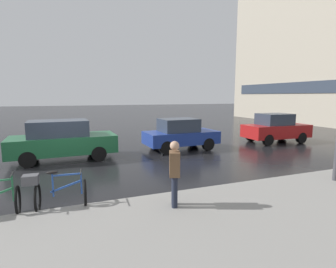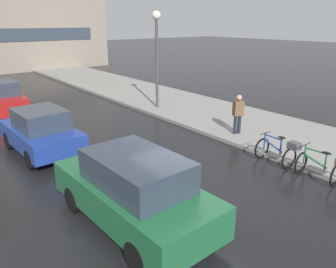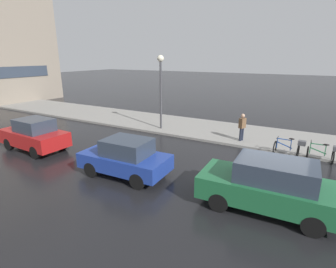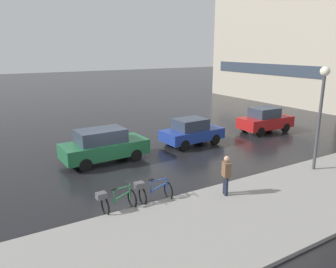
{
  "view_description": "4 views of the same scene",
  "coord_description": "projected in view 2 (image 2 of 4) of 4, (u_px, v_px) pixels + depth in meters",
  "views": [
    {
      "loc": [
        10.02,
        0.02,
        2.76
      ],
      "look_at": [
        -0.35,
        4.01,
        1.14
      ],
      "focal_mm": 28.0,
      "sensor_mm": 36.0,
      "label": 1
    },
    {
      "loc": [
        -5.41,
        -5.81,
        4.43
      ],
      "look_at": [
        0.66,
        1.92,
        1.03
      ],
      "focal_mm": 35.0,
      "sensor_mm": 36.0,
      "label": 2
    },
    {
      "loc": [
        -10.19,
        -1.12,
        4.84
      ],
      "look_at": [
        1.07,
        5.24,
        0.99
      ],
      "focal_mm": 28.0,
      "sensor_mm": 36.0,
      "label": 3
    },
    {
      "loc": [
        13.43,
        -5.69,
        5.68
      ],
      "look_at": [
        -0.4,
        2.65,
        1.44
      ],
      "focal_mm": 35.0,
      "sensor_mm": 36.0,
      "label": 4
    }
  ],
  "objects": [
    {
      "name": "ground_plane",
      "position": [
        192.0,
        193.0,
        8.93
      ],
      "size": [
        140.0,
        140.0,
        0.0
      ],
      "primitive_type": "plane",
      "color": "black"
    },
    {
      "name": "bicycle_nearest",
      "position": [
        324.0,
        166.0,
        9.39
      ],
      "size": [
        0.75,
        1.39,
        0.99
      ],
      "color": "black",
      "rests_on": "ground"
    },
    {
      "name": "bicycle_second",
      "position": [
        279.0,
        151.0,
        10.5
      ],
      "size": [
        0.79,
        1.43,
        0.99
      ],
      "color": "black",
      "rests_on": "ground"
    },
    {
      "name": "pedestrian",
      "position": [
        238.0,
        113.0,
        12.95
      ],
      "size": [
        0.46,
        0.36,
        1.72
      ],
      "color": "#1E2333",
      "rests_on": "ground"
    },
    {
      "name": "car_green",
      "position": [
        134.0,
        190.0,
        7.29
      ],
      "size": [
        2.01,
        4.4,
        1.73
      ],
      "color": "#1E6038",
      "rests_on": "ground"
    },
    {
      "name": "streetlamp",
      "position": [
        157.0,
        43.0,
        16.2
      ],
      "size": [
        0.43,
        0.43,
        4.92
      ],
      "color": "#424247",
      "rests_on": "ground"
    },
    {
      "name": "car_red",
      "position": [
        2.0,
        99.0,
        16.01
      ],
      "size": [
        1.87,
        3.88,
        1.72
      ],
      "color": "#AD1919",
      "rests_on": "ground"
    },
    {
      "name": "car_blue",
      "position": [
        41.0,
        131.0,
        11.39
      ],
      "size": [
        1.91,
        3.78,
        1.6
      ],
      "color": "navy",
      "rests_on": "ground"
    },
    {
      "name": "sidewalk_kerb",
      "position": [
        155.0,
        97.0,
        19.84
      ],
      "size": [
        4.8,
        60.0,
        0.14
      ],
      "primitive_type": "cube",
      "color": "gray",
      "rests_on": "ground"
    }
  ]
}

